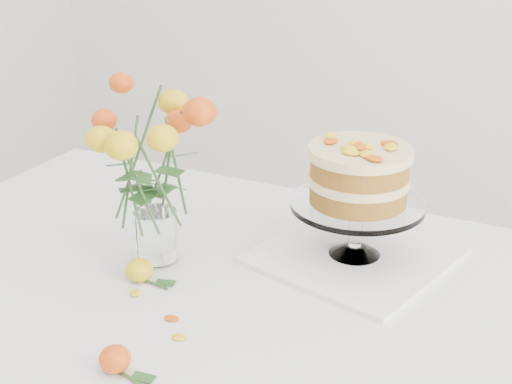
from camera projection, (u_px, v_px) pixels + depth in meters
table at (224, 322)px, 1.31m from camera, size 1.43×0.93×0.76m
napkin at (354, 256)px, 1.36m from camera, size 0.39×0.39×0.01m
cake_stand at (359, 181)px, 1.30m from camera, size 0.25×0.25×0.22m
rose_vase at (150, 141)px, 1.26m from camera, size 0.30×0.30×0.41m
loose_rose_near at (139, 270)px, 1.28m from camera, size 0.09×0.05×0.04m
loose_rose_far at (115, 359)px, 1.04m from camera, size 0.08×0.05×0.04m
stray_petal_a at (135, 293)px, 1.24m from camera, size 0.03×0.02×0.00m
stray_petal_b at (172, 319)px, 1.17m from camera, size 0.03×0.02×0.00m
stray_petal_c at (180, 337)px, 1.12m from camera, size 0.03×0.02×0.00m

